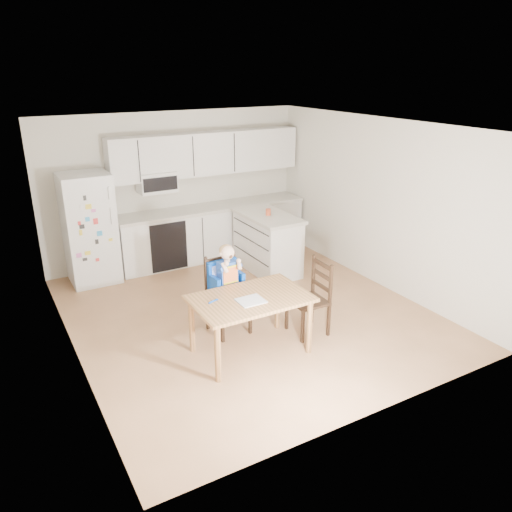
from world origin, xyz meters
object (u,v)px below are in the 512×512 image
object	(u,v)px
dining_table	(250,305)
chair_side	(315,292)
red_cup	(268,212)
chair_booster	(226,279)
refrigerator	(89,229)
kitchen_island	(267,242)

from	to	relation	value
dining_table	chair_side	bearing A→B (deg)	2.78
red_cup	dining_table	distance (m)	2.54
chair_booster	dining_table	bearing A→B (deg)	-92.83
refrigerator	dining_table	distance (m)	3.27
kitchen_island	chair_side	distance (m)	2.11
refrigerator	red_cup	bearing A→B (deg)	-21.69
chair_booster	chair_side	xyz separation A→B (m)	(0.95, -0.57, -0.16)
dining_table	refrigerator	bearing A→B (deg)	109.87
refrigerator	chair_side	bearing A→B (deg)	-55.80
kitchen_island	red_cup	bearing A→B (deg)	-107.56
chair_booster	refrigerator	bearing A→B (deg)	111.23
red_cup	chair_side	bearing A→B (deg)	-104.45
red_cup	chair_booster	world-z (taller)	chair_booster
refrigerator	red_cup	xyz separation A→B (m)	(2.57, -1.02, 0.16)
kitchen_island	chair_side	bearing A→B (deg)	-104.52
refrigerator	chair_side	world-z (taller)	refrigerator
refrigerator	chair_booster	xyz separation A→B (m)	(1.11, -2.45, -0.15)
chair_side	chair_booster	bearing A→B (deg)	-118.63
kitchen_island	refrigerator	bearing A→B (deg)	159.30
red_cup	dining_table	bearing A→B (deg)	-125.51
kitchen_island	chair_booster	distance (m)	2.10
kitchen_island	dining_table	bearing A→B (deg)	-125.18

